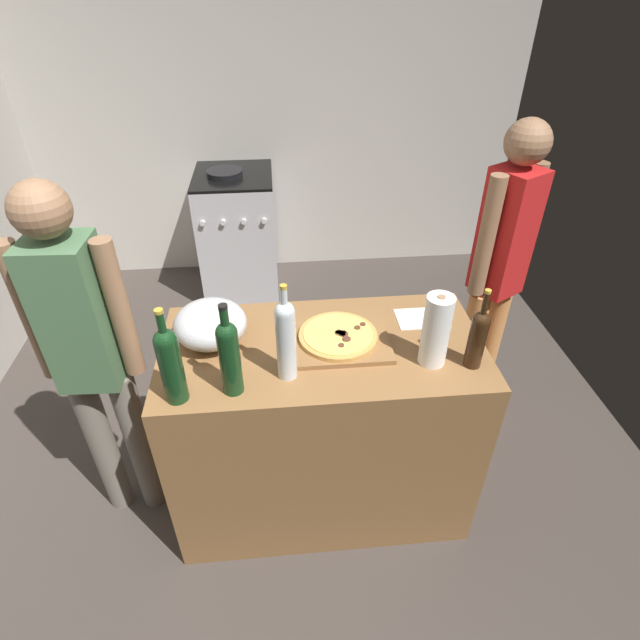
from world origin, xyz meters
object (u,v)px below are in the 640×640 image
wine_bottle_green (478,336)px  wine_bottle_amber (286,337)px  person_in_red (498,268)px  stove (238,233)px  pizza (338,335)px  person_in_stripes (89,352)px  wine_bottle_clear (229,354)px  wine_bottle_dark (170,362)px  mixing_bowl (210,324)px  paper_towel_roll (436,331)px

wine_bottle_green → wine_bottle_amber: bearing=179.5°
person_in_red → stove: bearing=132.5°
stove → person_in_red: size_ratio=0.59×
pizza → person_in_stripes: person_in_stripes is taller
wine_bottle_clear → wine_bottle_green: bearing=3.5°
pizza → wine_bottle_dark: size_ratio=0.84×
wine_bottle_amber → person_in_stripes: person_in_stripes is taller
wine_bottle_dark → stove: 2.31m
wine_bottle_green → stove: (-0.98, 2.15, -0.59)m
wine_bottle_amber → wine_bottle_clear: bearing=-162.5°
stove → person_in_stripes: size_ratio=0.60×
stove → person_in_red: (1.35, -1.47, 0.46)m
mixing_bowl → wine_bottle_green: size_ratio=0.86×
pizza → paper_towel_roll: size_ratio=1.07×
pizza → wine_bottle_amber: bearing=-139.5°
wine_bottle_dark → person_in_red: person_in_red is taller
wine_bottle_clear → pizza: bearing=30.8°
wine_bottle_amber → paper_towel_roll: bearing=2.8°
wine_bottle_green → wine_bottle_dark: bearing=-175.9°
wine_bottle_dark → wine_bottle_clear: bearing=6.6°
pizza → wine_bottle_dark: bearing=-156.2°
wine_bottle_dark → person_in_red: 1.63m
mixing_bowl → wine_bottle_dark: 0.33m
mixing_bowl → person_in_red: (1.34, 0.45, -0.08)m
pizza → stove: bearing=104.4°
pizza → wine_bottle_clear: 0.48m
paper_towel_roll → wine_bottle_green: size_ratio=0.88×
pizza → wine_bottle_dark: 0.65m
wine_bottle_dark → person_in_stripes: person_in_stripes is taller
wine_bottle_amber → wine_bottle_clear: wine_bottle_amber is taller
paper_towel_roll → person_in_red: bearing=51.4°
mixing_bowl → stove: size_ratio=0.29×
pizza → wine_bottle_clear: size_ratio=0.86×
person_in_red → pizza: bearing=-149.7°
wine_bottle_dark → mixing_bowl: bearing=72.6°
wine_bottle_amber → stove: bearing=97.9°
paper_towel_roll → wine_bottle_dark: (-0.92, -0.11, 0.02)m
wine_bottle_dark → wine_bottle_green: bearing=4.1°
mixing_bowl → wine_bottle_green: 1.00m
person_in_stripes → stove: bearing=76.8°
wine_bottle_dark → stove: size_ratio=0.38×
pizza → stove: 2.09m
mixing_bowl → wine_bottle_dark: size_ratio=0.76×
stove → person_in_stripes: bearing=-103.2°
paper_towel_roll → person_in_stripes: person_in_stripes is taller
wine_bottle_green → paper_towel_roll: bearing=167.4°
pizza → mixing_bowl: bearing=174.5°
pizza → wine_bottle_clear: (-0.40, -0.24, 0.13)m
paper_towel_roll → wine_bottle_clear: wine_bottle_clear is taller
wine_bottle_clear → stove: bearing=92.8°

